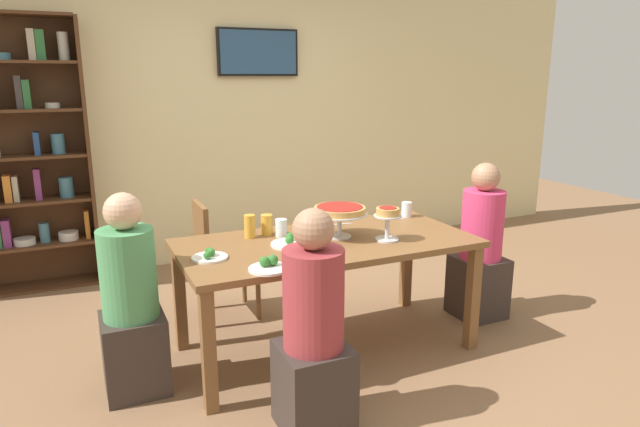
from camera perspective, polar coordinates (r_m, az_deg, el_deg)
The scene contains 21 objects.
ground_plane at distance 3.78m, azimuth 0.65°, elevation -13.56°, with size 12.00×12.00×0.00m, color #846042.
rear_partition at distance 5.43m, azimuth -9.42°, elevation 10.17°, with size 8.00×0.12×2.80m, color beige.
dining_table at distance 3.52m, azimuth 0.68°, elevation -4.05°, with size 1.84×0.90×0.74m.
bookshelf at distance 5.09m, azimuth -28.93°, elevation 5.18°, with size 1.10×0.30×2.21m.
television at distance 5.42m, azimuth -6.36°, elevation 16.10°, with size 0.78×0.05×0.43m.
diner_head_east at distance 4.22m, azimuth 16.15°, elevation -3.86°, with size 0.34×0.34×1.15m.
diner_head_west at distance 3.28m, azimuth -18.77°, elevation -9.28°, with size 0.34×0.34×1.15m.
diner_near_left at distance 2.80m, azimuth -0.66°, elevation -12.71°, with size 0.34×0.34×1.15m.
chair_far_left at distance 4.11m, azimuth -10.48°, elevation -4.10°, with size 0.40×0.40×0.87m.
deep_dish_pizza_stand at distance 3.52m, azimuth 2.04°, elevation 0.17°, with size 0.36×0.36×0.20m.
personal_pizza_stand at distance 3.48m, azimuth 6.94°, elevation -0.45°, with size 0.17×0.17×0.21m.
salad_plate_near_diner at distance 3.39m, azimuth -2.95°, elevation -3.00°, with size 0.25×0.25×0.07m.
salad_plate_far_diner at distance 3.21m, azimuth -11.25°, elevation -4.29°, with size 0.20×0.20×0.06m.
salad_plate_spare at distance 2.99m, azimuth -5.27°, elevation -5.36°, with size 0.22×0.22×0.07m.
beer_glass_amber_tall at distance 3.56m, azimuth -7.21°, elevation -1.31°, with size 0.07×0.07×0.15m, color gold.
beer_glass_amber_short at distance 3.62m, azimuth -5.48°, elevation -1.14°, with size 0.08×0.08×0.13m, color gold.
water_glass_clear_near at distance 3.18m, azimuth 0.24°, elevation -3.54°, with size 0.07×0.07×0.10m, color white.
water_glass_clear_far at distance 3.57m, azimuth -4.00°, elevation -1.47°, with size 0.07×0.07×0.11m, color white.
water_glass_clear_spare at distance 4.10m, azimuth 8.87°, elevation 0.41°, with size 0.08×0.08×0.11m, color white.
cutlery_fork_near at distance 4.03m, azimuth 7.22°, elevation -0.54°, with size 0.18×0.02×0.01m, color silver.
cutlery_knife_near at distance 3.85m, azimuth 2.00°, elevation -1.11°, with size 0.18×0.02×0.01m, color silver.
Camera 1 is at (-1.43, -3.02, 1.75)m, focal length 31.22 mm.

